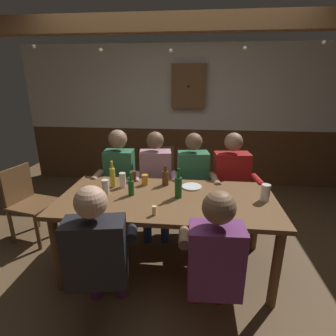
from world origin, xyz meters
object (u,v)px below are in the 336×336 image
Objects in this scene: person_4 at (98,251)px; bottle_0 at (165,178)px; chair_empty_near_left at (161,175)px; pint_glass_4 at (133,176)px; person_2 at (194,181)px; bottle_1 at (113,177)px; table_candle at (154,211)px; pint_glass_3 at (265,193)px; wall_dart_cabinet at (189,86)px; plate_0 at (192,187)px; pint_glass_2 at (123,180)px; person_5 at (214,258)px; dining_table at (167,206)px; person_3 at (232,181)px; pint_glass_1 at (145,180)px; person_0 at (118,177)px; bottle_2 at (178,187)px; pint_glass_0 at (106,187)px; person_1 at (156,179)px; bottle_3 at (131,187)px; chair_empty_near_right at (28,201)px.

person_4 is 1.10m from bottle_0.
pint_glass_4 reaches higher than chair_empty_near_left.
person_2 reaches higher than bottle_1.
pint_glass_3 is (0.96, 0.38, 0.04)m from table_candle.
wall_dart_cabinet is at bearing -93.79° from person_2.
bottle_1 reaches higher than plate_0.
person_5 is at bearing -45.49° from pint_glass_2.
dining_table is 0.99m from person_3.
pint_glass_1 is at bearing 107.40° from table_candle.
pint_glass_3 is (1.58, -0.68, 0.16)m from person_0.
pint_glass_1 is (-0.51, -0.41, 0.16)m from person_2.
person_0 reaches higher than pint_glass_4.
person_2 reaches higher than person_4.
pint_glass_2 is (-0.43, -0.11, -0.00)m from bottle_0.
bottle_2 is 0.71m from pint_glass_0.
person_0 reaches higher than bottle_1.
wall_dart_cabinet is at bearing 86.31° from table_candle.
person_4 reaches higher than plate_0.
pint_glass_4 is (-0.65, -0.32, 0.16)m from person_2.
pint_glass_4 is at bearing 46.84° from bottle_1.
bottle_3 is at bearing 71.14° from person_1.
person_1 is at bearing 177.73° from person_0.
person_1 is 0.66m from bottle_1.
bottle_0 is (-0.05, 0.31, 0.18)m from dining_table.
person_3 is 11.04× the size of pint_glass_4.
pint_glass_0 is at bearing 84.83° from chair_empty_near_right.
person_1 is at bearing 135.27° from plate_0.
pint_glass_1 is (-0.02, -1.14, 0.36)m from chair_empty_near_left.
table_candle is at bearing 47.68° from person_3.
bottle_0 is (-0.29, -0.40, 0.18)m from person_2.
bottle_0 is (-0.28, 0.04, 0.07)m from plate_0.
table_candle is 0.75m from bottle_1.
person_2 is 0.67m from pint_glass_1.
wall_dart_cabinet reaches higher than dining_table.
bottle_1 is 2.48× the size of pint_glass_1.
plate_0 is at bearing 5.01° from bottle_1.
pint_glass_4 is (0.17, 0.18, -0.05)m from bottle_1.
person_0 is at bearing 138.70° from bottle_2.
bottle_3 reaches higher than dining_table.
person_2 is 0.75m from pint_glass_4.
person_4 is 7.73× the size of pint_glass_2.
pint_glass_3 is at bearing -19.70° from plate_0.
person_1 reaches higher than pint_glass_2.
person_2 is at bearing 177.10° from person_0.
person_4 is at bearing -150.59° from pint_glass_3.
person_4 reaches higher than pint_glass_3.
dining_table is 25.38× the size of table_candle.
pint_glass_2 is (-0.41, 0.55, 0.04)m from table_candle.
bottle_1 is 0.18m from pint_glass_0.
pint_glass_2 is at bearing 127.03° from table_candle.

